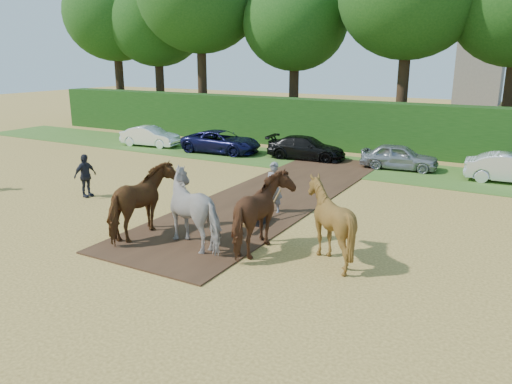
# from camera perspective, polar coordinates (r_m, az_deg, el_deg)

# --- Properties ---
(ground) EXTENTS (120.00, 120.00, 0.00)m
(ground) POSITION_cam_1_polar(r_m,az_deg,el_deg) (16.24, -14.11, -5.58)
(ground) COLOR gold
(ground) RESTS_ON ground
(earth_strip) EXTENTS (4.50, 17.00, 0.05)m
(earth_strip) POSITION_cam_1_polar(r_m,az_deg,el_deg) (20.85, 2.20, -0.36)
(earth_strip) COLOR #472D1C
(earth_strip) RESTS_ON ground
(grass_verge) EXTENTS (50.00, 5.00, 0.03)m
(grass_verge) POSITION_cam_1_polar(r_m,az_deg,el_deg) (27.64, 6.09, 3.48)
(grass_verge) COLOR #38601E
(grass_verge) RESTS_ON ground
(hedgerow) EXTENTS (46.00, 1.60, 3.00)m
(hedgerow) POSITION_cam_1_polar(r_m,az_deg,el_deg) (31.51, 9.46, 7.56)
(hedgerow) COLOR #14380F
(hedgerow) RESTS_ON ground
(spectator_far) EXTENTS (0.52, 1.08, 1.79)m
(spectator_far) POSITION_cam_1_polar(r_m,az_deg,el_deg) (21.64, -18.93, 1.78)
(spectator_far) COLOR #22242E
(spectator_far) RESTS_ON ground
(plough_team) EXTENTS (7.67, 5.98, 2.32)m
(plough_team) POSITION_cam_1_polar(r_m,az_deg,el_deg) (15.04, -2.70, -2.17)
(plough_team) COLOR brown
(plough_team) RESTS_ON ground
(parked_cars) EXTENTS (30.69, 3.19, 1.48)m
(parked_cars) POSITION_cam_1_polar(r_m,az_deg,el_deg) (26.51, 13.88, 4.07)
(parked_cars) COLOR white
(parked_cars) RESTS_ON ground
(treeline) EXTENTS (48.70, 10.60, 14.21)m
(treeline) POSITION_cam_1_polar(r_m,az_deg,el_deg) (34.97, 9.18, 20.61)
(treeline) COLOR #382616
(treeline) RESTS_ON ground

